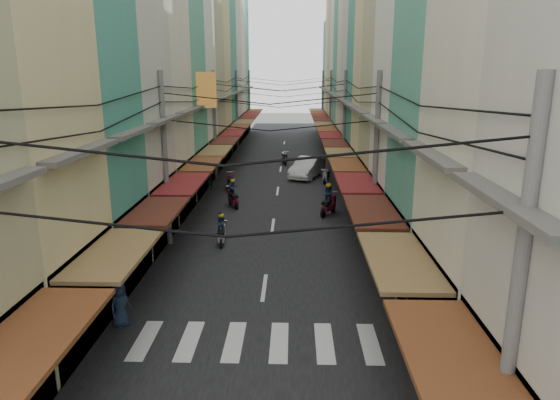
% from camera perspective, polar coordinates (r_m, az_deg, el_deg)
% --- Properties ---
extents(ground, '(160.00, 160.00, 0.00)m').
position_cam_1_polar(ground, '(21.49, -1.50, -7.79)').
color(ground, slate).
rests_on(ground, ground).
extents(road, '(10.00, 80.00, 0.02)m').
position_cam_1_polar(road, '(40.69, 0.00, 3.01)').
color(road, black).
rests_on(road, ground).
extents(sidewalk_left, '(3.00, 80.00, 0.06)m').
position_cam_1_polar(sidewalk_left, '(41.37, -9.05, 3.05)').
color(sidewalk_left, gray).
rests_on(sidewalk_left, ground).
extents(sidewalk_right, '(3.00, 80.00, 0.06)m').
position_cam_1_polar(sidewalk_right, '(41.02, 9.13, 2.95)').
color(sidewalk_right, gray).
rests_on(sidewalk_right, ground).
extents(crosswalk, '(7.55, 2.40, 0.01)m').
position_cam_1_polar(crosswalk, '(16.11, -2.68, -15.86)').
color(crosswalk, silver).
rests_on(crosswalk, ground).
extents(building_row_left, '(7.80, 67.67, 23.70)m').
position_cam_1_polar(building_row_left, '(37.54, -12.87, 16.68)').
color(building_row_left, silver).
rests_on(building_row_left, ground).
extents(building_row_right, '(7.80, 68.98, 22.59)m').
position_cam_1_polar(building_row_right, '(36.94, 12.72, 16.16)').
color(building_row_right, teal).
rests_on(building_row_right, ground).
extents(utility_poles, '(10.20, 66.13, 8.20)m').
position_cam_1_polar(utility_poles, '(34.91, -0.23, 11.98)').
color(utility_poles, slate).
rests_on(utility_poles, ground).
extents(white_car, '(5.92, 3.88, 1.94)m').
position_cam_1_polar(white_car, '(39.51, 3.11, 2.62)').
color(white_car, white).
rests_on(white_car, ground).
extents(bicycle, '(1.46, 0.61, 0.98)m').
position_cam_1_polar(bicycle, '(22.39, 18.23, -7.62)').
color(bicycle, black).
rests_on(bicycle, ground).
extents(moving_scooters, '(7.31, 23.29, 2.01)m').
position_cam_1_polar(moving_scooters, '(32.04, -0.59, 0.81)').
color(moving_scooters, black).
rests_on(moving_scooters, ground).
extents(parked_scooters, '(12.75, 15.20, 1.01)m').
position_cam_1_polar(parked_scooters, '(16.67, 13.11, -13.39)').
color(parked_scooters, black).
rests_on(parked_scooters, ground).
extents(pedestrians, '(13.76, 26.13, 2.23)m').
position_cam_1_polar(pedestrians, '(25.60, -10.43, -1.83)').
color(pedestrians, '#281E28').
rests_on(pedestrians, ground).
extents(market_umbrella, '(2.48, 2.48, 2.61)m').
position_cam_1_polar(market_umbrella, '(17.10, 21.34, -6.57)').
color(market_umbrella, '#B2B2B7').
rests_on(market_umbrella, ground).
extents(traffic_sign, '(0.10, 0.58, 2.63)m').
position_cam_1_polar(traffic_sign, '(17.94, 13.39, -6.38)').
color(traffic_sign, slate).
rests_on(traffic_sign, ground).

